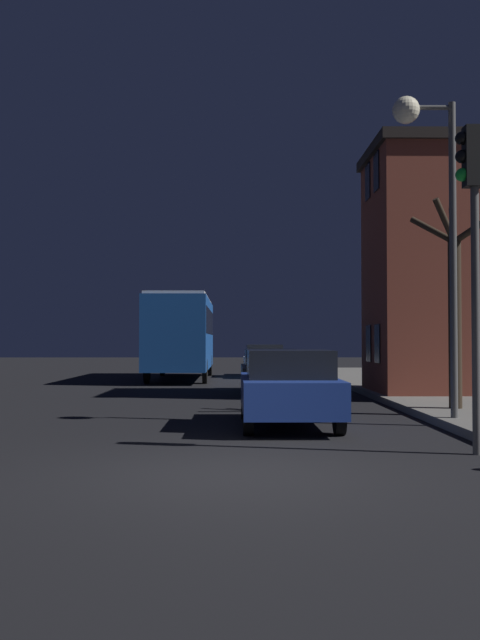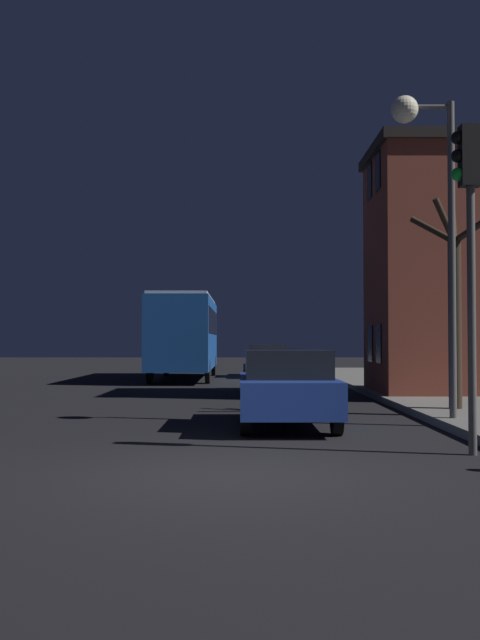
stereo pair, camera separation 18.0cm
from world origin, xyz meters
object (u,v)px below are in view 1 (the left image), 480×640
Objects in this scene: bare_tree at (454,303)px; car_far_lane at (264,360)px; car_near_lane at (288,387)px; car_mid_lane at (270,370)px; traffic_light at (473,220)px; bus at (182,331)px; streetlamp at (427,174)px.

bare_tree is 17.39m from car_far_lane.
car_near_lane is 0.92× the size of car_mid_lane.
car_far_lane is (-2.09, 22.27, -2.68)m from traffic_light.
bare_tree is at bearing -78.43° from car_far_lane.
bare_tree is 0.49× the size of bus.
bare_tree reaches higher than car_far_lane.
car_near_lane reaches higher than car_far_lane.
streetlamp is at bearing -82.88° from car_far_lane.
bare_tree is (1.11, 1.92, -2.41)m from streetlamp.
bus is at bearing 101.02° from car_near_lane.
car_far_lane is at bearing 31.43° from bus.
car_far_lane is (-3.47, 16.95, -1.74)m from bare_tree.
streetlamp is 3.72m from traffic_light.
traffic_light reaches higher than bare_tree.
streetlamp is 1.55× the size of car_near_lane.
streetlamp is at bearing 85.48° from traffic_light.
streetlamp reaches higher than traffic_light.
bus reaches higher than car_near_lane.
car_near_lane is at bearing 125.89° from traffic_light.
bus is at bearing 112.94° from car_mid_lane.
car_near_lane is 0.86× the size of car_far_lane.
streetlamp is at bearing -120.10° from bare_tree.
traffic_light reaches higher than bus.
car_near_lane is (-3.83, -1.93, -1.72)m from bare_tree.
car_mid_lane is (-2.60, 8.70, -4.17)m from streetlamp.
bus is 8.75m from car_mid_lane.
car_near_lane is (-2.72, -0.02, -4.13)m from streetlamp.
car_far_lane is at bearing 88.91° from car_near_lane.
car_near_lane is at bearing -153.21° from bare_tree.
streetlamp is at bearing -70.30° from bus.
streetlamp is 1.30× the size of traffic_light.
bus is at bearing 115.64° from bare_tree.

